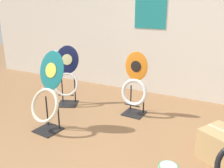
# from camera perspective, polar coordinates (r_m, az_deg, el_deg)

# --- Properties ---
(wall_back) EXTENTS (8.00, 0.07, 2.60)m
(wall_back) POSITION_cam_1_polar(r_m,az_deg,el_deg) (3.94, 17.54, 15.01)
(wall_back) COLOR silver
(wall_back) RESTS_ON ground_plane
(toilet_seat_display_orange_sun) EXTENTS (0.38, 0.29, 0.87)m
(toilet_seat_display_orange_sun) POSITION_cam_1_polar(r_m,az_deg,el_deg) (3.34, 5.22, -0.64)
(toilet_seat_display_orange_sun) COLOR black
(toilet_seat_display_orange_sun) RESTS_ON ground_plane
(toilet_seat_display_navy_moon) EXTENTS (0.44, 0.42, 0.86)m
(toilet_seat_display_navy_moon) POSITION_cam_1_polar(r_m,az_deg,el_deg) (3.73, -10.27, 1.58)
(toilet_seat_display_navy_moon) COLOR black
(toilet_seat_display_navy_moon) RESTS_ON ground_plane
(toilet_seat_display_teal_sax) EXTENTS (0.43, 0.38, 0.94)m
(toilet_seat_display_teal_sax) POSITION_cam_1_polar(r_m,az_deg,el_deg) (3.00, -14.57, -2.69)
(toilet_seat_display_teal_sax) COLOR black
(toilet_seat_display_teal_sax) RESTS_ON ground_plane
(storage_box) EXTENTS (0.50, 0.49, 0.31)m
(storage_box) POSITION_cam_1_polar(r_m,az_deg,el_deg) (2.70, 24.08, -12.81)
(storage_box) COLOR tan
(storage_box) RESTS_ON ground_plane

